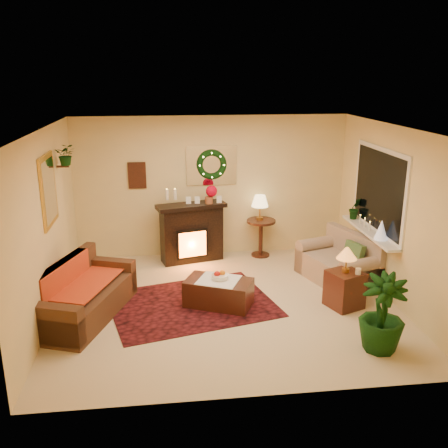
{
  "coord_description": "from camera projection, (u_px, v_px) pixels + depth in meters",
  "views": [
    {
      "loc": [
        -0.87,
        -6.75,
        3.33
      ],
      "look_at": [
        0.0,
        0.35,
        1.15
      ],
      "focal_mm": 40.0,
      "sensor_mm": 36.0,
      "label": 1
    }
  ],
  "objects": [
    {
      "name": "ceiling",
      "position": [
        227.0,
        129.0,
        6.72
      ],
      "size": [
        5.0,
        5.0,
        0.0
      ],
      "primitive_type": "plane",
      "color": "white",
      "rests_on": "ground"
    },
    {
      "name": "mini_tree",
      "position": [
        381.0,
        230.0,
        7.56
      ],
      "size": [
        0.21,
        0.21,
        0.31
      ],
      "primitive_type": "cone",
      "color": "silver",
      "rests_on": "window_sill"
    },
    {
      "name": "area_rug",
      "position": [
        192.0,
        304.0,
        7.47
      ],
      "size": [
        2.7,
        2.28,
        0.01
      ],
      "primitive_type": "cube",
      "rotation": [
        0.0,
        0.0,
        0.24
      ],
      "color": "maroon",
      "rests_on": "floor"
    },
    {
      "name": "hanging_plant",
      "position": [
        67.0,
        165.0,
        7.63
      ],
      "size": [
        0.33,
        0.28,
        0.36
      ],
      "primitive_type": "imported",
      "color": "#194719",
      "rests_on": "wall_left"
    },
    {
      "name": "sofa",
      "position": [
        84.0,
        289.0,
        6.98
      ],
      "size": [
        1.38,
        1.99,
        0.79
      ],
      "primitive_type": "cube",
      "rotation": [
        0.0,
        0.0,
        -0.35
      ],
      "color": "#4A3320",
      "rests_on": "floor"
    },
    {
      "name": "wall_back",
      "position": [
        212.0,
        187.0,
        9.24
      ],
      "size": [
        5.0,
        5.0,
        0.0
      ],
      "primitive_type": "plane",
      "color": "#EFD88C",
      "rests_on": "ground"
    },
    {
      "name": "wall_art",
      "position": [
        137.0,
        175.0,
        8.99
      ],
      "size": [
        0.32,
        0.03,
        0.48
      ],
      "primitive_type": "cube",
      "color": "#381E11",
      "rests_on": "wall_back"
    },
    {
      "name": "window_sill",
      "position": [
        369.0,
        232.0,
        8.02
      ],
      "size": [
        0.22,
        1.86,
        0.04
      ],
      "primitive_type": "cube",
      "color": "white",
      "rests_on": "wall_right"
    },
    {
      "name": "end_table_square",
      "position": [
        345.0,
        290.0,
        7.33
      ],
      "size": [
        0.58,
        0.58,
        0.55
      ],
      "primitive_type": "cube",
      "rotation": [
        0.0,
        0.0,
        0.38
      ],
      "color": "black",
      "rests_on": "floor"
    },
    {
      "name": "window_frame",
      "position": [
        379.0,
        190.0,
        7.84
      ],
      "size": [
        0.03,
        1.86,
        1.36
      ],
      "primitive_type": "cube",
      "color": "white",
      "rests_on": "wall_right"
    },
    {
      "name": "poinsettia",
      "position": [
        211.0,
        191.0,
        8.89
      ],
      "size": [
        0.2,
        0.2,
        0.2
      ],
      "primitive_type": "sphere",
      "color": "#B8001D",
      "rests_on": "fireplace"
    },
    {
      "name": "fruit_bowl",
      "position": [
        220.0,
        277.0,
        7.33
      ],
      "size": [
        0.24,
        0.24,
        0.06
      ],
      "primitive_type": "cylinder",
      "color": "silver",
      "rests_on": "coffee_table"
    },
    {
      "name": "sill_plant",
      "position": [
        355.0,
        208.0,
        8.61
      ],
      "size": [
        0.27,
        0.22,
        0.49
      ],
      "primitive_type": "imported",
      "color": "#20571F",
      "rests_on": "window_sill"
    },
    {
      "name": "wall_left",
      "position": [
        46.0,
        227.0,
        6.81
      ],
      "size": [
        4.5,
        4.5,
        0.0
      ],
      "primitive_type": "plane",
      "color": "#EFD88C",
      "rests_on": "ground"
    },
    {
      "name": "loveseat",
      "position": [
        339.0,
        257.0,
        8.18
      ],
      "size": [
        1.2,
        1.56,
        0.8
      ],
      "primitive_type": "cube",
      "rotation": [
        0.0,
        0.0,
        0.33
      ],
      "color": "#7B6B5A",
      "rests_on": "floor"
    },
    {
      "name": "side_table_round",
      "position": [
        261.0,
        239.0,
        9.37
      ],
      "size": [
        0.63,
        0.63,
        0.7
      ],
      "primitive_type": "cylinder",
      "rotation": [
        0.0,
        0.0,
        0.19
      ],
      "color": "#3D1C15",
      "rests_on": "floor"
    },
    {
      "name": "floor",
      "position": [
        227.0,
        304.0,
        7.48
      ],
      "size": [
        5.0,
        5.0,
        0.0
      ],
      "primitive_type": "plane",
      "color": "beige",
      "rests_on": "ground"
    },
    {
      "name": "wall_front",
      "position": [
        256.0,
        285.0,
        4.96
      ],
      "size": [
        5.0,
        5.0,
        0.0
      ],
      "primitive_type": "plane",
      "color": "#EFD88C",
      "rests_on": "ground"
    },
    {
      "name": "wall_right",
      "position": [
        394.0,
        215.0,
        7.39
      ],
      "size": [
        4.5,
        4.5,
        0.0
      ],
      "primitive_type": "plane",
      "color": "#EFD88C",
      "rests_on": "ground"
    },
    {
      "name": "coffee_table",
      "position": [
        219.0,
        292.0,
        7.38
      ],
      "size": [
        1.09,
        0.88,
        0.4
      ],
      "primitive_type": "cube",
      "rotation": [
        0.0,
        0.0,
        -0.43
      ],
      "color": "black",
      "rests_on": "floor"
    },
    {
      "name": "gold_mirror",
      "position": [
        49.0,
        190.0,
        6.96
      ],
      "size": [
        0.03,
        0.84,
        1.0
      ],
      "primitive_type": "cube",
      "color": "gold",
      "rests_on": "wall_left"
    },
    {
      "name": "mantel_mirror",
      "position": [
        212.0,
        166.0,
        9.1
      ],
      "size": [
        0.92,
        0.02,
        0.72
      ],
      "primitive_type": "cube",
      "color": "white",
      "rests_on": "wall_back"
    },
    {
      "name": "lamp_tiffany",
      "position": [
        346.0,
        260.0,
        7.18
      ],
      "size": [
        0.3,
        0.3,
        0.44
      ],
      "primitive_type": "cone",
      "color": "orange",
      "rests_on": "end_table_square"
    },
    {
      "name": "mantel_candle_a",
      "position": [
        167.0,
        195.0,
        8.8
      ],
      "size": [
        0.06,
        0.06,
        0.19
      ],
      "primitive_type": "cylinder",
      "color": "white",
      "rests_on": "fireplace"
    },
    {
      "name": "floor_palm",
      "position": [
        382.0,
        317.0,
        6.12
      ],
      "size": [
        2.11,
        2.11,
        2.97
      ],
      "primitive_type": "imported",
      "rotation": [
        0.0,
        0.0,
        -0.33
      ],
      "color": "#1F6228",
      "rests_on": "floor"
    },
    {
      "name": "lamp_cream",
      "position": [
        260.0,
        211.0,
        9.22
      ],
      "size": [
        0.31,
        0.31,
        0.48
      ],
      "primitive_type": "cone",
      "color": "#FFDD8E",
      "rests_on": "side_table_round"
    },
    {
      "name": "mantel_candle_b",
      "position": [
        175.0,
        194.0,
        8.82
      ],
      "size": [
        0.06,
        0.06,
        0.18
      ],
      "primitive_type": "cylinder",
      "color": "white",
      "rests_on": "fireplace"
    },
    {
      "name": "wreath",
      "position": [
        212.0,
        165.0,
        9.06
      ],
      "size": [
        0.55,
        0.11,
        0.55
      ],
      "primitive_type": "torus",
      "rotation": [
        1.57,
        0.0,
        0.0
      ],
      "color": "#194719",
      "rests_on": "wall_back"
    },
    {
      "name": "red_throw",
      "position": [
        81.0,
        283.0,
        7.09
      ],
      "size": [
        0.78,
        1.26,
        0.02
      ],
      "primitive_type": "cube",
      "color": "red",
      "rests_on": "sofa"
    },
    {
      "name": "fireplace",
      "position": [
        192.0,
        232.0,
        9.07
      ],
      "size": [
        1.15,
        0.61,
        1.01
      ],
      "primitive_type": "cube",
      "rotation": [
        0.0,
        0.0,
        0.25
      ],
      "color": "black",
      "rests_on": "floor"
    },
    {
      "name": "window_glass",
      "position": [
        378.0,
        190.0,
        7.84
      ],
      "size": [
        0.02,
        1.7,
        1.22
      ],
      "primitive_type": "cube",
      "color": "black",
      "rests_on": "wall_right"
    }
  ]
}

